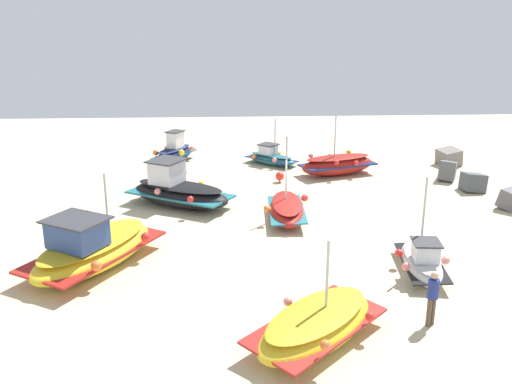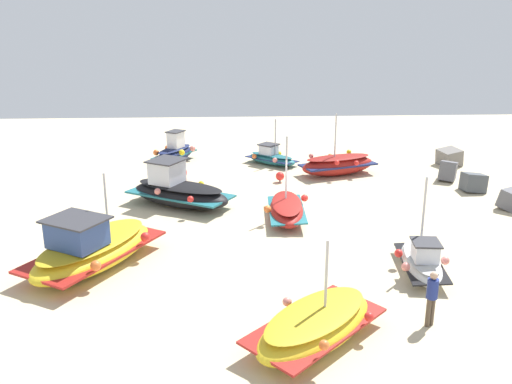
# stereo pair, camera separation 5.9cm
# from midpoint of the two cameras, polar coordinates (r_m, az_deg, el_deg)

# --- Properties ---
(ground_plane) EXTENTS (50.26, 50.26, 0.00)m
(ground_plane) POSITION_cam_midpoint_polar(r_m,az_deg,el_deg) (24.24, 4.07, -3.12)
(ground_plane) COLOR beige
(fishing_boat_0) EXTENTS (2.91, 4.55, 3.42)m
(fishing_boat_0) POSITION_cam_midpoint_polar(r_m,az_deg,el_deg) (31.38, 8.23, 2.74)
(fishing_boat_0) COLOR maroon
(fishing_boat_0) RESTS_ON ground_plane
(fishing_boat_1) EXTENTS (4.23, 5.31, 2.13)m
(fishing_boat_1) POSITION_cam_midpoint_polar(r_m,az_deg,el_deg) (26.37, -7.67, 0.09)
(fishing_boat_1) COLOR black
(fishing_boat_1) RESTS_ON ground_plane
(fishing_boat_2) EXTENTS (4.44, 4.45, 2.91)m
(fishing_boat_2) POSITION_cam_midpoint_polar(r_m,az_deg,el_deg) (15.90, 6.10, -13.08)
(fishing_boat_2) COLOR gold
(fishing_boat_2) RESTS_ON ground_plane
(fishing_boat_3) EXTENTS (3.66, 1.91, 3.37)m
(fishing_boat_3) POSITION_cam_midpoint_polar(r_m,az_deg,el_deg) (20.44, 16.26, -6.60)
(fishing_boat_3) COLOR white
(fishing_boat_3) RESTS_ON ground_plane
(fishing_boat_4) EXTENTS (2.99, 3.22, 2.75)m
(fishing_boat_4) POSITION_cam_midpoint_polar(r_m,az_deg,el_deg) (33.25, 1.60, 3.46)
(fishing_boat_4) COLOR #1E6670
(fishing_boat_4) RESTS_ON ground_plane
(fishing_boat_5) EXTENTS (3.37, 2.61, 1.83)m
(fishing_boat_5) POSITION_cam_midpoint_polar(r_m,az_deg,el_deg) (34.12, -8.05, 3.97)
(fishing_boat_5) COLOR navy
(fishing_boat_5) RESTS_ON ground_plane
(fishing_boat_6) EXTENTS (3.90, 2.04, 3.58)m
(fishing_boat_6) POSITION_cam_midpoint_polar(r_m,az_deg,el_deg) (24.55, 3.13, -1.73)
(fishing_boat_6) COLOR maroon
(fishing_boat_6) RESTS_ON ground_plane
(fishing_boat_7) EXTENTS (5.86, 4.73, 3.20)m
(fishing_boat_7) POSITION_cam_midpoint_polar(r_m,az_deg,el_deg) (20.77, -15.99, -5.44)
(fishing_boat_7) COLOR gold
(fishing_boat_7) RESTS_ON ground_plane
(person_walking) EXTENTS (0.32, 0.32, 1.68)m
(person_walking) POSITION_cam_midpoint_polar(r_m,az_deg,el_deg) (17.06, 17.24, -9.78)
(person_walking) COLOR brown
(person_walking) RESTS_ON ground_plane
(breakwater_rocks) EXTENTS (19.76, 2.83, 1.28)m
(breakwater_rocks) POSITION_cam_midpoint_polar(r_m,az_deg,el_deg) (27.71, 23.92, -1.01)
(breakwater_rocks) COLOR slate
(breakwater_rocks) RESTS_ON ground_plane
(mooring_buoy_0) EXTENTS (0.55, 0.55, 0.69)m
(mooring_buoy_0) POSITION_cam_midpoint_polar(r_m,az_deg,el_deg) (30.35, -7.35, 1.94)
(mooring_buoy_0) COLOR #3F3F42
(mooring_buoy_0) RESTS_ON ground_plane
(mooring_buoy_1) EXTENTS (0.46, 0.46, 0.56)m
(mooring_buoy_1) POSITION_cam_midpoint_polar(r_m,az_deg,el_deg) (29.79, 2.46, 1.59)
(mooring_buoy_1) COLOR #3F3F42
(mooring_buoy_1) RESTS_ON ground_plane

